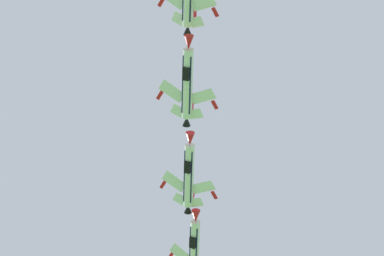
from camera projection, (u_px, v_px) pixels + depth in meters
The scene contains 3 objects.
fighter_jet_left_wing at pixel (188, 82), 147.69m from camera, with size 10.31×15.00×4.80m.
fighter_jet_right_wing at pixel (189, 174), 158.21m from camera, with size 10.30×15.00×4.81m.
fighter_jet_left_outer at pixel (195, 249), 164.80m from camera, with size 10.09×15.00×5.22m.
Camera 1 is at (-4.88, -6.86, 1.79)m, focal length 86.21 mm.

